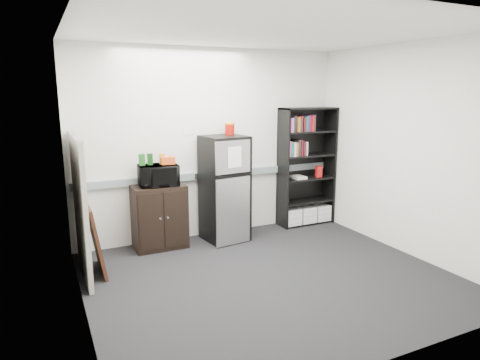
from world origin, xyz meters
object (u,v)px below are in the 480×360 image
Objects in this scene: bookshelf at (306,168)px; cabinet at (160,217)px; cubicle_partition at (80,206)px; refrigerator at (225,189)px; microwave at (158,175)px.

bookshelf is 2.13× the size of cabinet.
cubicle_partition is 1.99m from refrigerator.
cubicle_partition reaches higher than microwave.
microwave is 0.34× the size of refrigerator.
bookshelf is 3.64× the size of microwave.
microwave is at bearing -178.08° from bookshelf.
bookshelf reaches higher than refrigerator.
refrigerator reaches higher than microwave.
bookshelf is 1.49m from refrigerator.
cabinet is 1.71× the size of microwave.
cabinet is at bearing 94.24° from microwave.
cubicle_partition is at bearing -177.67° from refrigerator.
microwave reaches higher than cabinet.
bookshelf is at bearing 1.54° from cabinet.
bookshelf is 3.46m from cubicle_partition.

